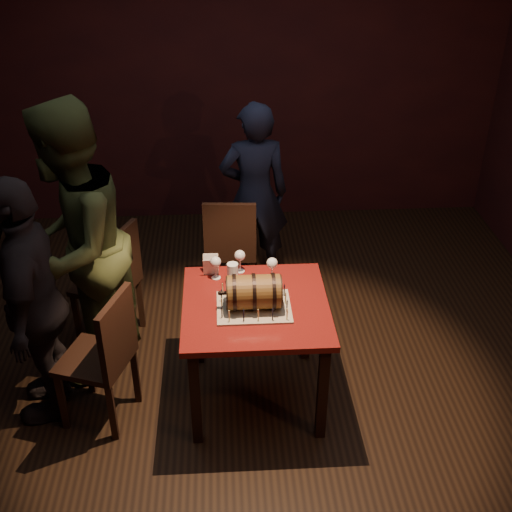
% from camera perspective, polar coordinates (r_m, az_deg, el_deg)
% --- Properties ---
extents(room_shell, '(5.04, 5.04, 2.80)m').
position_cam_1_polar(room_shell, '(3.79, -0.81, 5.43)').
color(room_shell, black).
rests_on(room_shell, ground).
extents(pub_table, '(0.90, 0.90, 0.75)m').
position_cam_1_polar(pub_table, '(4.02, -0.04, -5.55)').
color(pub_table, '#520E0D').
rests_on(pub_table, ground).
extents(cake_board, '(0.45, 0.35, 0.01)m').
position_cam_1_polar(cake_board, '(3.92, -0.19, -4.56)').
color(cake_board, '#A49884').
rests_on(cake_board, pub_table).
extents(barrel_cake, '(0.38, 0.23, 0.23)m').
position_cam_1_polar(barrel_cake, '(3.85, -0.20, -3.22)').
color(barrel_cake, brown).
rests_on(barrel_cake, cake_board).
extents(birthday_candles, '(0.40, 0.30, 0.09)m').
position_cam_1_polar(birthday_candles, '(3.89, -0.19, -4.01)').
color(birthday_candles, '#FDF597').
rests_on(birthday_candles, cake_board).
extents(wine_glass_left, '(0.07, 0.07, 0.16)m').
position_cam_1_polar(wine_glass_left, '(4.14, -3.61, -0.61)').
color(wine_glass_left, silver).
rests_on(wine_glass_left, pub_table).
extents(wine_glass_mid, '(0.07, 0.07, 0.16)m').
position_cam_1_polar(wine_glass_mid, '(4.20, -1.45, -0.04)').
color(wine_glass_mid, silver).
rests_on(wine_glass_mid, pub_table).
extents(wine_glass_right, '(0.07, 0.07, 0.16)m').
position_cam_1_polar(wine_glass_right, '(4.12, 1.44, -0.72)').
color(wine_glass_right, silver).
rests_on(wine_glass_right, pub_table).
extents(pint_of_ale, '(0.07, 0.07, 0.15)m').
position_cam_1_polar(pint_of_ale, '(4.10, -2.08, -1.64)').
color(pint_of_ale, silver).
rests_on(pint_of_ale, pub_table).
extents(menu_card, '(0.10, 0.05, 0.13)m').
position_cam_1_polar(menu_card, '(4.21, -4.04, -0.86)').
color(menu_card, white).
rests_on(menu_card, pub_table).
extents(chair_back, '(0.43, 0.43, 0.93)m').
position_cam_1_polar(chair_back, '(5.03, -2.25, 1.00)').
color(chair_back, black).
rests_on(chair_back, ground).
extents(chair_left_rear, '(0.52, 0.52, 0.93)m').
position_cam_1_polar(chair_left_rear, '(4.72, -12.49, -1.96)').
color(chair_left_rear, black).
rests_on(chair_left_rear, ground).
extents(chair_left_front, '(0.51, 0.51, 0.93)m').
position_cam_1_polar(chair_left_front, '(4.04, -13.23, -8.38)').
color(chair_left_front, black).
rests_on(chair_left_front, ground).
extents(person_back, '(0.59, 0.41, 1.55)m').
position_cam_1_polar(person_back, '(5.24, -0.16, 5.47)').
color(person_back, '#181C30').
rests_on(person_back, ground).
extents(person_left_rear, '(0.94, 1.09, 1.93)m').
position_cam_1_polar(person_left_rear, '(4.27, -15.88, 0.73)').
color(person_left_rear, '#353E1F').
rests_on(person_left_rear, ground).
extents(person_left_front, '(0.46, 0.99, 1.64)m').
position_cam_1_polar(person_left_front, '(4.07, -19.14, -3.90)').
color(person_left_front, black).
rests_on(person_left_front, ground).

